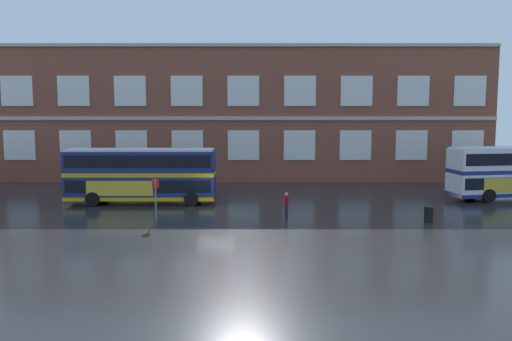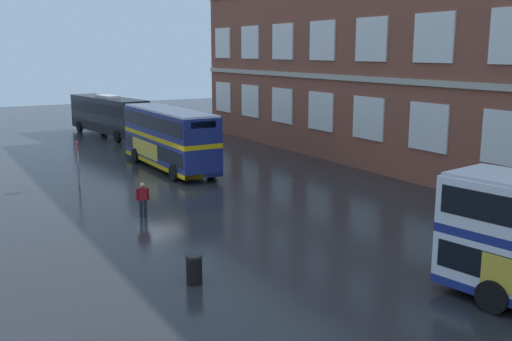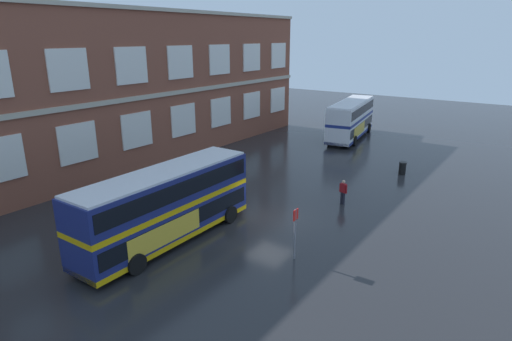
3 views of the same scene
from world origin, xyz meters
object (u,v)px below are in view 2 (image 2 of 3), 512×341
at_px(double_decker_near, 169,137).
at_px(waiting_passenger, 143,198).
at_px(station_litter_bin, 194,269).
at_px(bus_stand_flag, 78,159).
at_px(touring_coach, 108,115).

relative_size(double_decker_near, waiting_passenger, 6.48).
bearing_deg(station_litter_bin, bus_stand_flag, 179.46).
xyz_separation_m(touring_coach, station_litter_bin, (37.55, -7.90, -1.39)).
bearing_deg(touring_coach, waiting_passenger, -13.02).
xyz_separation_m(touring_coach, bus_stand_flag, (20.46, -7.74, -0.27)).
xyz_separation_m(waiting_passenger, bus_stand_flag, (-8.25, -1.10, 0.70)).
bearing_deg(waiting_passenger, bus_stand_flag, -172.43).
bearing_deg(double_decker_near, waiting_passenger, -27.87).
bearing_deg(bus_stand_flag, touring_coach, 159.29).
xyz_separation_m(double_decker_near, touring_coach, (-18.19, 1.07, -0.24)).
bearing_deg(touring_coach, bus_stand_flag, -20.71).
distance_m(touring_coach, station_litter_bin, 38.40).
bearing_deg(bus_stand_flag, station_litter_bin, -0.54).
bearing_deg(double_decker_near, bus_stand_flag, -71.14).
bearing_deg(waiting_passenger, double_decker_near, 152.13).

